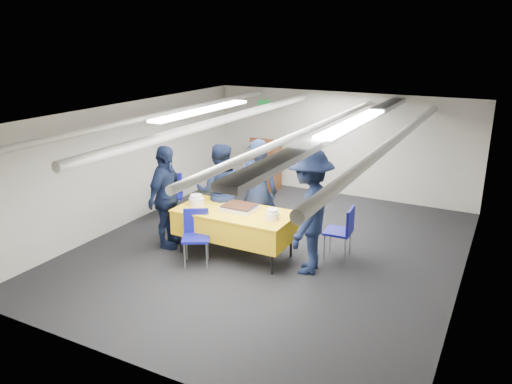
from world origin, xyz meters
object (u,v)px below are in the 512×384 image
Objects in this scene: sheet_cake at (240,207)px; chair_near at (196,231)px; sailor_a at (258,192)px; podium at (267,164)px; sailor_b at (220,192)px; sailor_d at (309,212)px; chair_right at (343,228)px; sailor_c at (166,197)px; chair_left at (172,191)px; serving_table at (235,223)px.

sheet_cake is 0.62× the size of chair_near.
podium is at bearing -88.18° from sailor_a.
podium is at bearing -103.54° from sailor_b.
sailor_d is (1.22, -0.05, 0.15)m from sheet_cake.
sailor_b is 1.91m from sailor_d.
chair_right is 0.87m from sailor_d.
sailor_c is at bearing -162.06° from chair_right.
podium is 1.44× the size of chair_left.
podium is at bearing 71.56° from chair_left.
sailor_c is (-1.25, -0.29, 0.07)m from sheet_cake.
sailor_d reaches higher than podium.
sailor_d is at bearing 141.22° from sailor_b.
chair_right is 3.63m from chair_left.
sailor_a reaches higher than chair_right.
chair_near is at bearing -80.90° from sailor_d.
sheet_cake is at bearing 58.01° from serving_table.
sailor_b is at bearing -11.75° from sailor_a.
sailor_c is at bearing -56.26° from chair_left.
chair_right is (1.61, 0.69, -0.03)m from serving_table.
chair_near is 1.30m from sailor_a.
sailor_c reaches higher than chair_left.
sailor_d is at bearing 1.22° from serving_table.
sailor_a is 1.07× the size of sailor_b.
chair_left reaches higher than serving_table.
podium is 0.65× the size of sailor_d.
sailor_d is (2.43, -3.49, 0.35)m from podium.
serving_table is 1.04× the size of sailor_a.
sailor_d reaches higher than sailor_b.
sailor_d is (-0.34, -0.67, 0.43)m from chair_right.
sailor_d is at bearing -16.38° from chair_left.
serving_table is 1.54× the size of podium.
chair_right is 0.50× the size of sailor_b.
sailor_a is (0.10, 0.62, 0.37)m from serving_table.
sailor_b is (-0.58, 0.50, 0.30)m from serving_table.
chair_near is 1.08m from sailor_b.
serving_table is 2.22× the size of chair_right.
sheet_cake is 0.62× the size of chair_left.
sailor_a is (-1.51, -0.08, 0.40)m from chair_right.
sheet_cake is at bearing 63.08° from sailor_a.
chair_right is 2.98m from sailor_c.
sheet_cake is 0.29× the size of sailor_a.
chair_near is 2.35m from chair_right.
sheet_cake is 1.23m from sailor_d.
sailor_c is at bearing -90.57° from podium.
podium reaches higher than chair_near.
sailor_d is (1.85, -0.47, 0.10)m from sailor_b.
sailor_c reaches higher than serving_table.
podium is 3.09m from sailor_b.
chair_right is (2.02, 1.21, 0.00)m from chair_near.
chair_near is at bearing -79.33° from podium.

